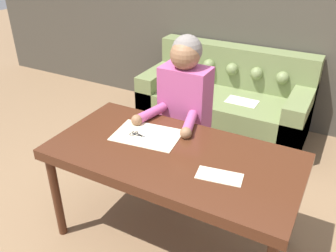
{
  "coord_description": "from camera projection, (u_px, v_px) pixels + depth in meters",
  "views": [
    {
      "loc": [
        0.77,
        -1.67,
        1.96
      ],
      "look_at": [
        -0.18,
        0.1,
        0.84
      ],
      "focal_mm": 38.0,
      "sensor_mm": 36.0,
      "label": 1
    }
  ],
  "objects": [
    {
      "name": "ground_plane",
      "position": [
        184.0,
        239.0,
        2.56
      ],
      "size": [
        16.0,
        16.0,
        0.0
      ],
      "primitive_type": "plane",
      "color": "#846647"
    },
    {
      "name": "wall_back",
      "position": [
        279.0,
        4.0,
        3.53
      ],
      "size": [
        8.0,
        0.06,
        2.6
      ],
      "color": "#474238",
      "rests_on": "ground_plane"
    },
    {
      "name": "dining_table",
      "position": [
        173.0,
        161.0,
        2.25
      ],
      "size": [
        1.58,
        0.8,
        0.74
      ],
      "color": "#472314",
      "rests_on": "ground_plane"
    },
    {
      "name": "couch",
      "position": [
        226.0,
        103.0,
        3.83
      ],
      "size": [
        1.72,
        0.82,
        0.87
      ],
      "color": "olive",
      "rests_on": "ground_plane"
    },
    {
      "name": "person",
      "position": [
        184.0,
        116.0,
        2.78
      ],
      "size": [
        0.47,
        0.57,
        1.31
      ],
      "color": "#33281E",
      "rests_on": "ground_plane"
    },
    {
      "name": "pattern_paper_main",
      "position": [
        147.0,
        135.0,
        2.4
      ],
      "size": [
        0.47,
        0.36,
        0.0
      ],
      "color": "beige",
      "rests_on": "dining_table"
    },
    {
      "name": "pattern_paper_offcut",
      "position": [
        219.0,
        176.0,
        2.0
      ],
      "size": [
        0.28,
        0.17,
        0.0
      ],
      "color": "beige",
      "rests_on": "dining_table"
    },
    {
      "name": "scissors",
      "position": [
        139.0,
        135.0,
        2.39
      ],
      "size": [
        0.22,
        0.08,
        0.01
      ],
      "color": "silver",
      "rests_on": "dining_table"
    }
  ]
}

